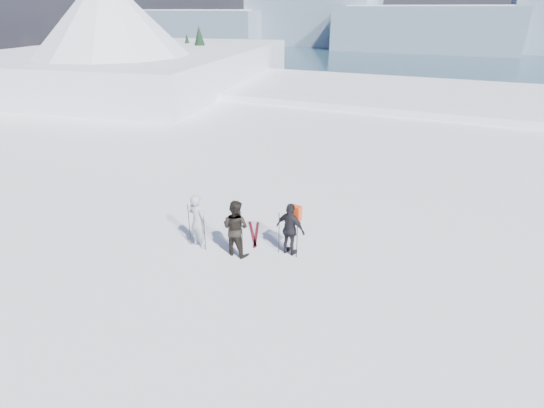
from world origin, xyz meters
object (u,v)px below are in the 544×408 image
Objects in this scene: skier_pack at (290,229)px; skis_loose at (254,234)px; skier_grey at (198,221)px; skier_dark at (236,228)px.

skis_loose is (-1.50, 0.63, -0.80)m from skier_pack.
skier_grey is at bearing 26.33° from skier_pack.
skier_dark reaches higher than skis_loose.
skier_dark is 1.60m from skier_pack.
skier_pack reaches higher than skis_loose.
skier_grey is at bearing -132.58° from skis_loose.
skier_dark is at bearing -165.34° from skier_grey.
skier_pack is at bearing -22.77° from skis_loose.
skier_dark is 1.08× the size of skis_loose.
skis_loose is at bearing -120.92° from skier_grey.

